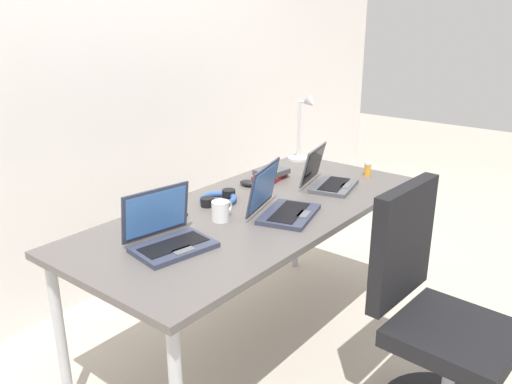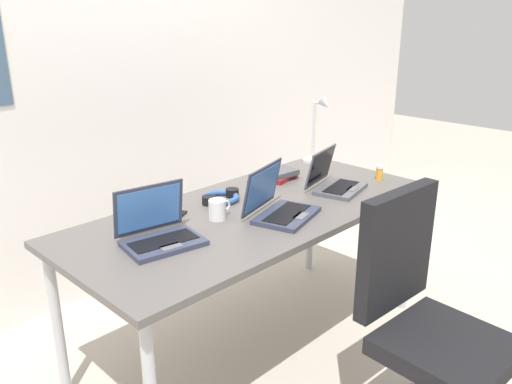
# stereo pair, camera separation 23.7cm
# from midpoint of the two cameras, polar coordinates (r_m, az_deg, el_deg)

# --- Properties ---
(ground_plane) EXTENTS (12.00, 12.00, 0.00)m
(ground_plane) POSITION_cam_midpoint_polar(r_m,az_deg,el_deg) (2.75, -2.57, -16.41)
(ground_plane) COLOR #B7AD9E
(wall_back) EXTENTS (6.00, 0.13, 2.60)m
(wall_back) POSITION_cam_midpoint_polar(r_m,az_deg,el_deg) (3.09, -19.00, 12.66)
(wall_back) COLOR silver
(wall_back) RESTS_ON ground_plane
(desk) EXTENTS (1.80, 0.80, 0.74)m
(desk) POSITION_cam_midpoint_polar(r_m,az_deg,el_deg) (2.41, -2.81, -3.12)
(desk) COLOR #595451
(desk) RESTS_ON ground_plane
(desk_lamp) EXTENTS (0.12, 0.18, 0.40)m
(desk_lamp) POSITION_cam_midpoint_polar(r_m,az_deg,el_deg) (3.10, 3.04, 6.88)
(desk_lamp) COLOR silver
(desk_lamp) RESTS_ON desk
(laptop_near_mouse) EXTENTS (0.36, 0.33, 0.22)m
(laptop_near_mouse) POSITION_cam_midpoint_polar(r_m,az_deg,el_deg) (2.30, -0.17, -1.55)
(laptop_near_mouse) COLOR #33384C
(laptop_near_mouse) RESTS_ON desk
(laptop_front_right) EXTENTS (0.32, 0.29, 0.21)m
(laptop_front_right) POSITION_cam_midpoint_polar(r_m,az_deg,el_deg) (2.68, 5.33, 1.36)
(laptop_front_right) COLOR #515459
(laptop_front_right) RESTS_ON desk
(laptop_mid_desk) EXTENTS (0.33, 0.28, 0.22)m
(laptop_mid_desk) POSITION_cam_midpoint_polar(r_m,az_deg,el_deg) (2.05, -12.87, -4.78)
(laptop_mid_desk) COLOR #33384C
(laptop_mid_desk) RESTS_ON desk
(computer_mouse) EXTENTS (0.08, 0.11, 0.03)m
(computer_mouse) POSITION_cam_midpoint_polar(r_m,az_deg,el_deg) (2.69, -3.33, 0.94)
(computer_mouse) COLOR black
(computer_mouse) RESTS_ON desk
(cell_phone) EXTENTS (0.12, 0.15, 0.01)m
(cell_phone) POSITION_cam_midpoint_polar(r_m,az_deg,el_deg) (2.34, -12.14, -2.65)
(cell_phone) COLOR black
(cell_phone) RESTS_ON desk
(headphones) EXTENTS (0.21, 0.18, 0.04)m
(headphones) POSITION_cam_midpoint_polar(r_m,az_deg,el_deg) (2.49, -6.86, -0.77)
(headphones) COLOR #335999
(headphones) RESTS_ON desk
(pill_bottle) EXTENTS (0.04, 0.04, 0.08)m
(pill_bottle) POSITION_cam_midpoint_polar(r_m,az_deg,el_deg) (2.89, 9.83, 2.48)
(pill_bottle) COLOR gold
(pill_bottle) RESTS_ON desk
(book_stack) EXTENTS (0.22, 0.17, 0.05)m
(book_stack) POSITION_cam_midpoint_polar(r_m,az_deg,el_deg) (2.81, -0.78, 1.95)
(book_stack) COLOR maroon
(book_stack) RESTS_ON desk
(coffee_mug) EXTENTS (0.11, 0.08, 0.09)m
(coffee_mug) POSITION_cam_midpoint_polar(r_m,az_deg,el_deg) (2.26, -6.87, -2.12)
(coffee_mug) COLOR white
(coffee_mug) RESTS_ON desk
(office_chair) EXTENTS (0.52, 0.55, 0.97)m
(office_chair) POSITION_cam_midpoint_polar(r_m,az_deg,el_deg) (2.21, 15.98, -14.49)
(office_chair) COLOR black
(office_chair) RESTS_ON ground_plane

